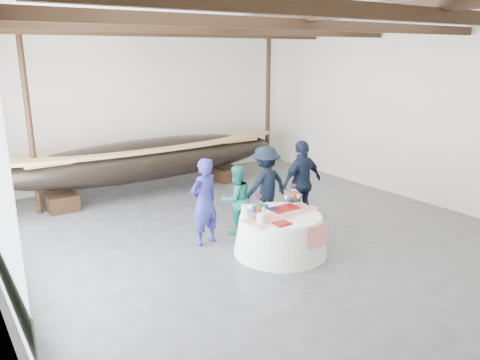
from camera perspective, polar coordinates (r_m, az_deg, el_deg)
floor at (r=9.85m, az=3.18°, el=-7.41°), size 10.00×12.00×0.01m
wall_back at (r=14.38m, az=-11.57°, el=8.88°), size 10.00×0.02×4.50m
wall_right at (r=12.87m, az=21.45°, el=7.38°), size 0.02×12.00×4.50m
ceiling at (r=9.10m, az=3.63°, el=19.68°), size 10.00×12.00×0.01m
pavilion_structure at (r=9.71m, az=0.61°, el=16.51°), size 9.80×11.76×4.50m
longboat_display at (r=13.03m, az=-10.91°, el=2.54°), size 8.12×1.62×1.52m
banquet_table at (r=9.20m, az=4.97°, el=-6.52°), size 1.83×1.83×0.78m
tabletop_items at (r=9.08m, az=4.33°, el=-3.17°), size 1.75×0.95×0.40m
guest_woman_blue at (r=9.43m, az=-4.38°, el=-2.67°), size 0.73×0.55×1.80m
guest_woman_teal at (r=10.04m, az=-0.47°, el=-2.38°), size 0.75×0.60×1.50m
guest_man_left at (r=10.56m, az=3.11°, el=-0.65°), size 1.19×0.72×1.80m
guest_man_right at (r=10.62m, az=7.55°, el=-0.29°), size 1.16×0.54×1.93m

